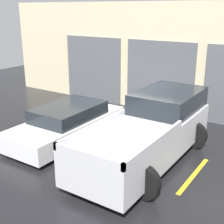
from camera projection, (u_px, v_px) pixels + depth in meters
ground_plane at (126, 135)px, 10.95m from camera, size 28.00×28.00×0.00m
shophouse_building at (168, 60)px, 12.85m from camera, size 16.93×0.68×4.51m
pickup_truck at (150, 131)px, 9.03m from camera, size 2.51×5.42×1.80m
sedan_white at (68, 123)px, 10.47m from camera, size 2.17×4.36×1.17m
parking_stripe_far_left at (37, 130)px, 11.39m from camera, size 0.12×2.20×0.01m
parking_stripe_left at (103, 149)px, 9.85m from camera, size 0.12×2.20×0.01m
parking_stripe_centre at (194, 175)px, 8.31m from camera, size 0.12×2.20×0.01m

